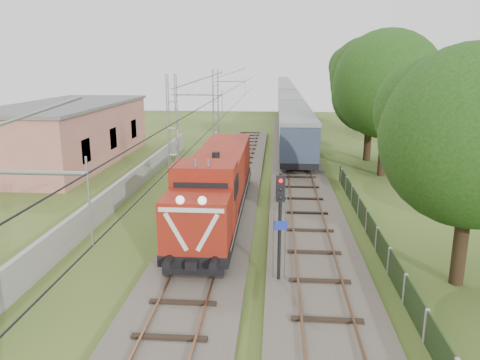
{
  "coord_description": "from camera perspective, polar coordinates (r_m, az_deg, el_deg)",
  "views": [
    {
      "loc": [
        3.2,
        -15.5,
        8.64
      ],
      "look_at": [
        1.21,
        9.98,
        2.2
      ],
      "focal_mm": 35.0,
      "sensor_mm": 36.0,
      "label": 1
    }
  ],
  "objects": [
    {
      "name": "ground",
      "position": [
        18.03,
        -6.51,
        -14.58
      ],
      "size": [
        140.0,
        140.0,
        0.0
      ],
      "primitive_type": "plane",
      "color": "#3A4E1D",
      "rests_on": "ground"
    },
    {
      "name": "track_main",
      "position": [
        24.25,
        -3.41,
        -6.29
      ],
      "size": [
        4.2,
        70.0,
        0.45
      ],
      "color": "#6B6054",
      "rests_on": "ground"
    },
    {
      "name": "track_side",
      "position": [
        36.54,
        7.17,
        0.65
      ],
      "size": [
        4.2,
        80.0,
        0.45
      ],
      "color": "#6B6054",
      "rests_on": "ground"
    },
    {
      "name": "catenary",
      "position": [
        28.55,
        -8.05,
        4.75
      ],
      "size": [
        3.31,
        70.0,
        8.0
      ],
      "color": "gray",
      "rests_on": "ground"
    },
    {
      "name": "boundary_wall",
      "position": [
        30.21,
        -14.43,
        -1.45
      ],
      "size": [
        0.25,
        40.0,
        1.5
      ],
      "primitive_type": "cube",
      "color": "#9E9E99",
      "rests_on": "ground"
    },
    {
      "name": "station_building",
      "position": [
        43.9,
        -20.16,
        5.41
      ],
      "size": [
        8.4,
        20.4,
        5.22
      ],
      "color": "tan",
      "rests_on": "ground"
    },
    {
      "name": "fence",
      "position": [
        20.74,
        17.73,
        -9.38
      ],
      "size": [
        0.12,
        32.0,
        1.2
      ],
      "color": "black",
      "rests_on": "ground"
    },
    {
      "name": "locomotive",
      "position": [
        25.83,
        -2.79,
        -0.43
      ],
      "size": [
        2.84,
        16.22,
        4.12
      ],
      "color": "black",
      "rests_on": "ground"
    },
    {
      "name": "coach_rake",
      "position": [
        93.2,
        5.66,
        10.34
      ],
      "size": [
        3.1,
        115.9,
        3.58
      ],
      "color": "black",
      "rests_on": "ground"
    },
    {
      "name": "signal_post",
      "position": [
        17.88,
        4.91,
        -3.74
      ],
      "size": [
        0.51,
        0.4,
        4.61
      ],
      "color": "black",
      "rests_on": "ground"
    },
    {
      "name": "tree_a",
      "position": [
        19.55,
        26.82,
        4.54
      ],
      "size": [
        7.28,
        6.93,
        9.44
      ],
      "color": "#352616",
      "rests_on": "ground"
    },
    {
      "name": "tree_b",
      "position": [
        37.49,
        17.7,
        10.91
      ],
      "size": [
        8.6,
        8.19,
        11.14
      ],
      "color": "#352616",
      "rests_on": "ground"
    },
    {
      "name": "tree_c",
      "position": [
        43.36,
        15.78,
        9.95
      ],
      "size": [
        7.25,
        6.91,
        9.4
      ],
      "color": "#352616",
      "rests_on": "ground"
    },
    {
      "name": "tree_d",
      "position": [
        63.17,
        14.78,
        12.28
      ],
      "size": [
        8.76,
        8.34,
        11.35
      ],
      "color": "#352616",
      "rests_on": "ground"
    }
  ]
}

